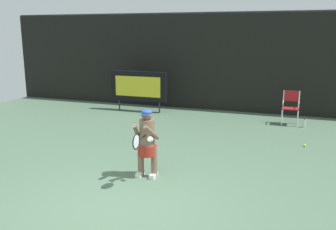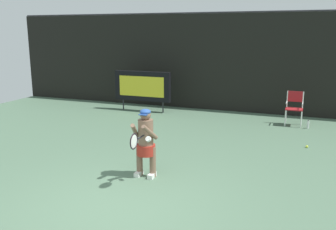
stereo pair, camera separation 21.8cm
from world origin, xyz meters
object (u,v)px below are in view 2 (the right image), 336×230
object	(u,v)px
tennis_ball_loose	(307,147)
scoreboard	(142,86)
tennis_racket	(134,141)
tennis_player	(146,141)
water_bottle	(308,125)
umpire_chair	(294,106)

from	to	relation	value
tennis_ball_loose	scoreboard	bearing A→B (deg)	156.02
scoreboard	tennis_racket	bearing A→B (deg)	-66.46
tennis_player	tennis_ball_loose	bearing A→B (deg)	45.87
scoreboard	tennis_player	world-z (taller)	scoreboard
tennis_player	tennis_racket	bearing A→B (deg)	-86.08
water_bottle	tennis_player	xyz separation A→B (m)	(-3.13, -5.31, 0.65)
scoreboard	umpire_chair	xyz separation A→B (m)	(5.44, -0.23, -0.33)
scoreboard	water_bottle	size ratio (longest dim) A/B	8.30
umpire_chair	tennis_racket	bearing A→B (deg)	-113.02
water_bottle	tennis_racket	distance (m)	6.71
umpire_chair	tennis_ball_loose	distance (m)	2.50
umpire_chair	tennis_racket	world-z (taller)	tennis_racket
scoreboard	tennis_player	size ratio (longest dim) A/B	1.54
tennis_racket	water_bottle	bearing A→B (deg)	46.47
tennis_player	tennis_racket	xyz separation A→B (m)	(0.04, -0.60, 0.17)
umpire_chair	scoreboard	bearing A→B (deg)	177.58
scoreboard	tennis_player	xyz separation A→B (m)	(2.76, -5.84, -0.18)
umpire_chair	tennis_player	size ratio (longest dim) A/B	0.76
umpire_chair	tennis_racket	size ratio (longest dim) A/B	1.79
umpire_chair	water_bottle	world-z (taller)	umpire_chair
water_bottle	tennis_ball_loose	bearing A→B (deg)	-90.10
scoreboard	water_bottle	distance (m)	5.97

